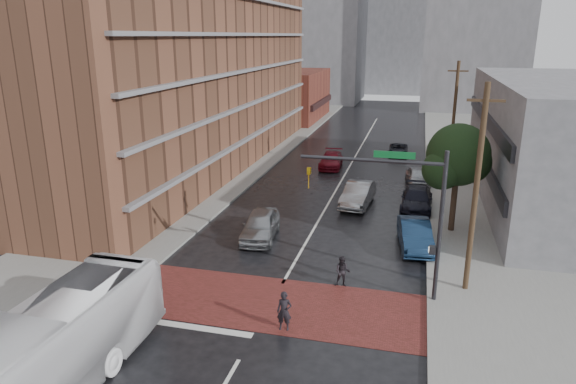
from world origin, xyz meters
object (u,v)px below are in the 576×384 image
Objects in this scene: car_parked_near at (415,235)px; car_parked_mid at (417,199)px; car_travel_b at (358,194)px; suv_travel at (398,149)px; car_travel_c at (331,160)px; transit_bus at (30,368)px; car_travel_a at (260,225)px; pedestrian_a at (284,311)px; pedestrian_b at (343,272)px; car_parked_far at (418,177)px.

car_parked_mid is (0.00, 7.05, -0.04)m from car_parked_near.
suv_travel is (2.08, 17.64, -0.27)m from car_travel_b.
car_travel_b is 1.05× the size of car_travel_c.
car_parked_near is (2.08, -24.63, 0.23)m from suv_travel.
car_parked_mid is at bearing 65.06° from transit_bus.
car_travel_b reaches higher than car_travel_a.
pedestrian_a is 4.84m from pedestrian_b.
transit_bus is 7.85× the size of pedestrian_b.
suv_travel is at bearing 79.75° from pedestrian_a.
car_travel_b is at bearing -130.79° from car_parked_far.
pedestrian_a is at bearing -87.88° from car_travel_b.
car_parked_far is at bearing -31.29° from car_travel_c.
pedestrian_a reaches higher than pedestrian_b.
transit_bus is 16.61m from car_travel_a.
car_parked_mid is (7.96, -10.63, 0.06)m from car_travel_c.
car_travel_b is at bearing 73.49° from transit_bus.
car_travel_b is (7.64, 24.20, -0.87)m from transit_bus.
car_travel_c is 1.13× the size of car_parked_far.
pedestrian_b is (1.78, 4.50, -0.09)m from pedestrian_a.
transit_bus reaches higher than car_parked_mid.
transit_bus is 25.39m from car_travel_b.
transit_bus is 2.86× the size of car_parked_far.
transit_bus is at bearing -129.41° from pedestrian_b.
car_travel_b reaches higher than car_travel_c.
transit_bus reaches higher than suv_travel.
transit_bus is at bearing -104.25° from suv_travel.
car_parked_near is 13.46m from car_parked_far.
suv_travel is at bearing 46.35° from car_travel_c.
suv_travel is (9.72, 41.83, -1.14)m from transit_bus.
car_parked_mid reaches higher than suv_travel.
pedestrian_a is at bearing 46.72° from transit_bus.
car_travel_b is 7.70m from car_parked_far.
pedestrian_b is 0.32× the size of car_travel_c.
pedestrian_a is 10.37m from car_travel_a.
car_travel_a is at bearing 136.18° from pedestrian_b.
car_travel_b is (5.01, 7.82, 0.01)m from car_travel_a.
pedestrian_a is at bearing -110.23° from car_parked_far.
car_travel_c is at bearing 79.57° from car_travel_a.
car_parked_near is at bearing -98.04° from car_parked_far.
transit_bus is 42.96m from suv_travel.
pedestrian_b is (8.43, 11.32, -0.93)m from transit_bus.
car_parked_near reaches higher than car_parked_mid.
car_parked_far is (7.96, -4.22, 0.02)m from car_travel_c.
car_travel_a reaches higher than car_parked_far.
transit_bus is 32.88m from car_parked_far.
car_parked_far is at bearing 50.62° from car_travel_a.
car_parked_near is at bearing -69.12° from car_travel_c.
car_travel_a is at bearing -130.72° from car_parked_far.
pedestrian_b is 19.65m from car_parked_far.
car_parked_mid is (3.37, 12.95, -0.02)m from pedestrian_b.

